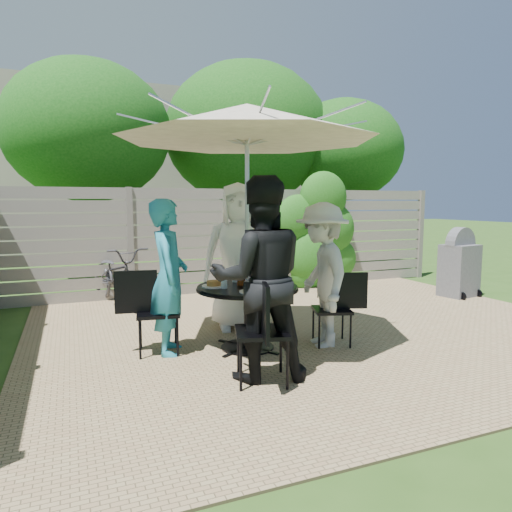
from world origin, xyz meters
name	(u,v)px	position (x,y,z in m)	size (l,w,h in m)	color
backyard_envelope	(167,171)	(0.09, 10.29, 2.61)	(60.00, 60.00, 5.00)	#2A4B17
patio_table	(247,305)	(-1.16, -0.14, 0.49)	(1.30, 1.30, 0.71)	black
umbrella	(247,123)	(-1.16, -0.14, 2.42)	(3.24, 3.24, 2.61)	silver
chair_back	(238,307)	(-0.93, 0.79, 0.25)	(0.52, 0.64, 0.84)	black
person_back	(238,257)	(-0.97, 0.66, 0.92)	(0.90, 0.59, 1.85)	white
chair_left	(157,329)	(-2.10, 0.08, 0.27)	(0.68, 0.50, 0.90)	black
person_left	(169,277)	(-1.97, 0.05, 0.82)	(0.60, 0.39, 1.64)	teal
chair_front	(262,353)	(-1.39, -1.08, 0.29)	(0.57, 0.73, 0.95)	black
person_front	(260,279)	(-1.35, -0.95, 0.92)	(0.89, 0.69, 1.84)	black
chair_right	(333,324)	(-0.22, -0.37, 0.25)	(0.63, 0.50, 0.83)	black
person_right	(322,275)	(-0.35, -0.34, 0.80)	(1.04, 0.60, 1.60)	silver
plate_back	(243,278)	(-1.08, 0.21, 0.73)	(0.26, 0.26, 0.06)	white
plate_left	(214,284)	(-1.51, -0.06, 0.73)	(0.26, 0.26, 0.06)	white
plate_front	(252,290)	(-1.24, -0.49, 0.73)	(0.26, 0.26, 0.06)	white
plate_right	(280,283)	(-0.81, -0.23, 0.73)	(0.26, 0.26, 0.06)	white
plate_extra	(269,288)	(-1.05, -0.48, 0.73)	(0.24, 0.24, 0.06)	white
glass_back	(235,276)	(-1.20, 0.13, 0.78)	(0.07, 0.07, 0.14)	silver
glass_left	(224,282)	(-1.44, -0.19, 0.78)	(0.07, 0.07, 0.14)	silver
glass_front	(261,283)	(-1.12, -0.42, 0.78)	(0.07, 0.07, 0.14)	silver
glass_right	(269,277)	(-0.88, -0.10, 0.78)	(0.07, 0.07, 0.14)	silver
syrup_jug	(241,278)	(-1.21, -0.08, 0.79)	(0.09, 0.09, 0.16)	#59280C
coffee_cup	(254,277)	(-1.01, 0.05, 0.77)	(0.08, 0.08, 0.12)	#C6B293
bicycle	(117,276)	(-2.27, 2.60, 0.47)	(0.62, 1.78, 0.93)	#333338
bbq_grill	(459,265)	(3.16, 1.11, 0.54)	(0.65, 0.54, 1.19)	slate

